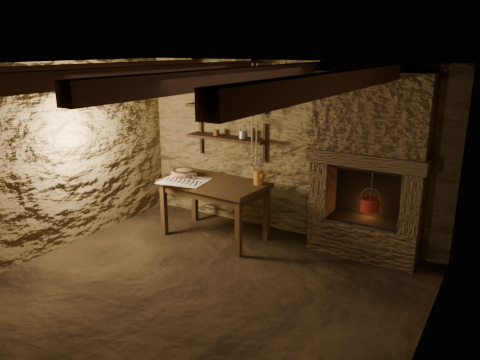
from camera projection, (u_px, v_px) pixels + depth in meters
The scene contains 25 objects.
floor at pixel (203, 288), 5.18m from camera, with size 4.50×4.50×0.00m, color black.
back_wall at pixel (285, 149), 6.49m from camera, with size 4.50×0.04×2.40m, color brown.
front_wall at pixel (29, 255), 3.20m from camera, with size 4.50×0.04×2.40m, color brown.
left_wall at pixel (57, 158), 5.96m from camera, with size 0.04×4.00×2.40m, color brown.
right_wall at pixel (429, 226), 3.73m from camera, with size 0.04×4.00×2.40m, color brown.
ceiling at pixel (197, 65), 4.51m from camera, with size 4.50×4.00×0.04m, color black.
beam_far_left at pixel (90, 71), 5.29m from camera, with size 0.14×3.95×0.16m, color black.
beam_mid_left at pixel (158, 73), 4.79m from camera, with size 0.14×3.95×0.16m, color black.
beam_mid_right at pixel (241, 76), 4.29m from camera, with size 0.14×3.95×0.16m, color black.
beam_far_right at pixel (347, 80), 3.79m from camera, with size 0.14×3.95×0.16m, color black.
shelf_lower at pixel (227, 138), 6.75m from camera, with size 1.25×0.30×0.04m, color black.
shelf_upper at pixel (227, 107), 6.63m from camera, with size 1.25×0.30×0.04m, color black.
hearth at pixel (369, 162), 5.67m from camera, with size 1.43×0.51×2.30m.
work_table at pixel (215, 207), 6.45m from camera, with size 1.46×0.90×0.81m.
linen_cloth at pixel (184, 181), 6.35m from camera, with size 0.62×0.50×0.01m, color white.
pewter_cutlery_row at pixel (183, 181), 6.33m from camera, with size 0.52×0.20×0.01m, color gray, non-canonical shape.
drinking_glasses at pixel (191, 176), 6.43m from camera, with size 0.20×0.06×0.08m, color silver, non-canonical shape.
stoneware_jug at pixel (259, 170), 6.16m from camera, with size 0.14×0.13×0.45m.
wooden_bowl at pixel (184, 173), 6.60m from camera, with size 0.36×0.36×0.13m, color brown.
iron_stockpot at pixel (240, 100), 6.49m from camera, with size 0.22×0.22×0.16m, color #322F2C.
tin_pan at pixel (214, 94), 6.81m from camera, with size 0.27×0.27×0.04m, color #9C9C97.
small_kettle at pixel (243, 135), 6.60m from camera, with size 0.16×0.12×0.17m, color #9C9C97, non-canonical shape.
rusty_tin at pixel (216, 133), 6.83m from camera, with size 0.08×0.08×0.08m, color #4E240F.
red_pot at pixel (370, 204), 5.74m from camera, with size 0.28×0.28×0.54m.
hanging_ropes at pixel (254, 114), 5.52m from camera, with size 0.08×0.08×1.20m, color tan, non-canonical shape.
Camera 1 is at (2.76, -3.76, 2.58)m, focal length 35.00 mm.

